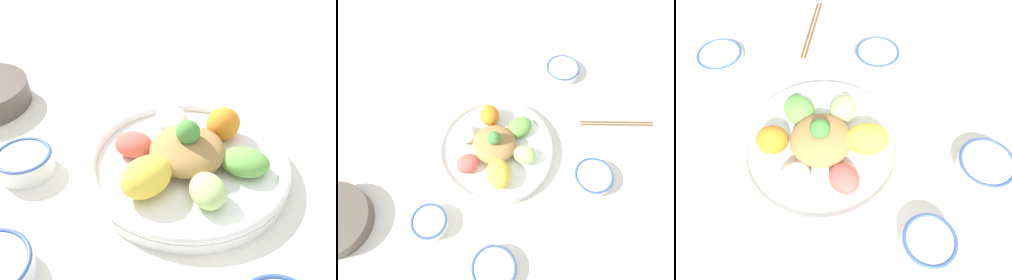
{
  "view_description": "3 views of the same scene",
  "coord_description": "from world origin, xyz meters",
  "views": [
    {
      "loc": [
        0.5,
        0.15,
        0.48
      ],
      "look_at": [
        -0.0,
        -0.03,
        0.06
      ],
      "focal_mm": 42.0,
      "sensor_mm": 36.0,
      "label": 1
    },
    {
      "loc": [
        0.39,
        -0.2,
        0.92
      ],
      "look_at": [
        0.02,
        0.03,
        0.08
      ],
      "focal_mm": 35.0,
      "sensor_mm": 36.0,
      "label": 2
    },
    {
      "loc": [
        -0.11,
        -0.34,
        0.62
      ],
      "look_at": [
        0.03,
        -0.04,
        0.1
      ],
      "focal_mm": 35.0,
      "sensor_mm": 36.0,
      "label": 3
    }
  ],
  "objects": [
    {
      "name": "serving_spoon_main",
      "position": [
        -0.28,
        0.16,
        0.0
      ],
      "size": [
        0.11,
        0.12,
        0.01
      ],
      "rotation": [
        0.0,
        0.0,
        3.98
      ],
      "color": "white",
      "rests_on": "ground_plane"
    },
    {
      "name": "ground_plane",
      "position": [
        0.0,
        0.0,
        0.0
      ],
      "size": [
        2.4,
        2.4,
        0.0
      ],
      "primitive_type": "plane",
      "color": "silver"
    },
    {
      "name": "salad_platter",
      "position": [
        -0.0,
        0.01,
        0.03
      ],
      "size": [
        0.36,
        0.36,
        0.11
      ],
      "color": "white",
      "rests_on": "ground_plane"
    },
    {
      "name": "rice_bowl_blue",
      "position": [
        0.1,
        -0.26,
        0.02
      ],
      "size": [
        0.1,
        0.1,
        0.04
      ],
      "color": "white",
      "rests_on": "ground_plane"
    }
  ]
}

